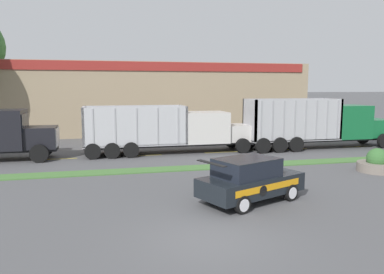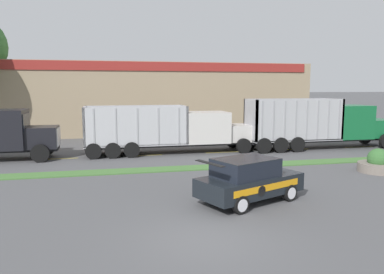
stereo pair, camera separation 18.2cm
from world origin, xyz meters
name	(u,v)px [view 1 (the left image)]	position (x,y,z in m)	size (l,w,h in m)	color
ground_plane	(209,238)	(0.00, 0.00, 0.00)	(600.00, 600.00, 0.00)	#515154
grass_verge	(161,169)	(0.00, 9.54, 0.03)	(120.00, 1.23, 0.06)	#477538
centre_line_3	(57,159)	(-5.91, 14.16, 0.00)	(2.40, 0.14, 0.01)	yellow
centre_line_4	(143,155)	(-0.51, 14.16, 0.00)	(2.40, 0.14, 0.01)	yellow
centre_line_5	(221,152)	(4.89, 14.16, 0.00)	(2.40, 0.14, 0.01)	yellow
centre_line_6	(292,149)	(10.29, 14.16, 0.00)	(2.40, 0.14, 0.01)	yellow
centre_line_7	(357,147)	(15.69, 14.16, 0.00)	(2.40, 0.14, 0.01)	yellow
dump_truck_mid	(331,126)	(13.45, 14.29, 1.65)	(11.33, 2.66, 3.65)	black
dump_truck_trail	(184,131)	(2.34, 14.73, 1.49)	(11.53, 2.69, 3.24)	black
rally_car	(250,179)	(2.54, 3.13, 0.90)	(4.65, 3.39, 1.79)	black
stone_planter	(377,163)	(11.20, 6.57, 0.43)	(2.03, 2.03, 1.26)	slate
store_building_backdrop	(152,97)	(2.07, 29.60, 3.39)	(29.58, 12.10, 6.78)	#9E896B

